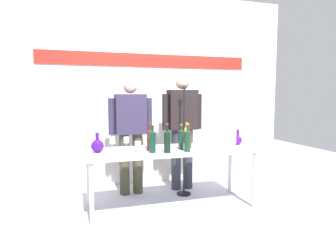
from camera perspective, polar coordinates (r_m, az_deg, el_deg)
name	(u,v)px	position (r m, az deg, el deg)	size (l,w,h in m)	color
ground_plane	(172,207)	(3.91, 0.69, -15.14)	(10.00, 10.00, 0.00)	#AEAFBE
back_wall	(148,89)	(4.82, -3.85, 7.04)	(4.74, 0.11, 3.00)	silver
display_table	(172,153)	(3.72, 0.70, -5.25)	(2.10, 0.71, 0.74)	silver
decanter_blue_left	(97,146)	(3.56, -13.29, -3.66)	(0.15, 0.15, 0.23)	#441282
decanter_blue_right	(238,140)	(4.12, 13.12, -2.56)	(0.12, 0.12, 0.21)	#561391
presenter_left	(131,129)	(4.23, -7.12, -0.56)	(0.61, 0.22, 1.63)	#3E3C29
presenter_right	(182,124)	(4.43, 2.73, 0.44)	(0.61, 0.22, 1.71)	#2B3038
wine_bottle_0	(167,141)	(3.43, -0.13, -2.81)	(0.08, 0.08, 0.34)	black
wine_bottle_1	(189,138)	(3.77, 4.01, -2.31)	(0.07, 0.07, 0.30)	#492714
wine_bottle_2	(187,140)	(3.50, 3.70, -2.68)	(0.07, 0.07, 0.33)	#173C26
wine_bottle_3	(187,135)	(4.07, 3.56, -1.66)	(0.07, 0.07, 0.29)	gold
wine_bottle_4	(150,139)	(3.71, -3.50, -2.46)	(0.07, 0.07, 0.30)	black
wine_bottle_5	(150,139)	(3.61, -3.51, -2.44)	(0.07, 0.07, 0.33)	#56251A
wine_bottle_6	(181,139)	(3.65, 2.51, -2.41)	(0.07, 0.07, 0.31)	#1C3427
wine_bottle_7	(153,141)	(3.44, -2.96, -2.85)	(0.07, 0.07, 0.32)	#0F3525
wine_glass_left_0	(126,140)	(3.71, -7.91, -2.68)	(0.07, 0.07, 0.15)	white
wine_glass_left_1	(138,144)	(3.46, -5.75, -3.50)	(0.07, 0.07, 0.13)	white
wine_glass_left_2	(112,140)	(3.72, -10.54, -2.69)	(0.07, 0.07, 0.16)	white
wine_glass_right_0	(215,139)	(3.78, 8.97, -2.52)	(0.06, 0.06, 0.16)	white
wine_glass_right_1	(222,142)	(3.68, 10.27, -3.04)	(0.06, 0.06, 0.14)	white
wine_glass_right_2	(233,141)	(3.76, 12.35, -2.79)	(0.07, 0.07, 0.14)	white
wine_glass_right_3	(222,136)	(4.19, 10.22, -1.81)	(0.06, 0.06, 0.15)	white
wine_glass_right_4	(201,140)	(3.86, 6.29, -2.62)	(0.07, 0.07, 0.13)	white
microphone_stand	(184,159)	(4.23, 3.05, -6.22)	(0.20, 0.20, 1.54)	black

